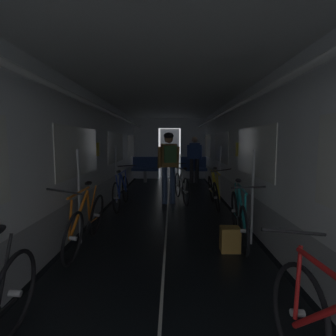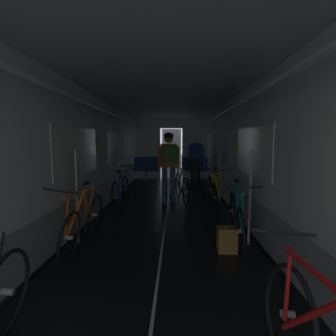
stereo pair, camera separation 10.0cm
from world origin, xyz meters
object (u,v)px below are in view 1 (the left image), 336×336
bench_seat_far_left (145,167)px  bench_seat_far_right (193,167)px  bicycle_blue (121,191)px  bicycle_white_in_aisle (182,186)px  person_cyclist_aisle (169,160)px  bicycle_orange (86,222)px  bicycle_teal (239,216)px  bicycle_yellow (214,191)px  backpack_on_floor (230,239)px  person_standing_near_bench (194,157)px

bench_seat_far_left → bench_seat_far_right: bearing=0.0°
bicycle_blue → bicycle_white_in_aisle: bicycle_blue is taller
person_cyclist_aisle → bench_seat_far_right: bearing=75.8°
bicycle_orange → bicycle_white_in_aisle: bearing=63.7°
bicycle_teal → bench_seat_far_right: bearing=92.1°
bicycle_white_in_aisle → bicycle_blue: bearing=-154.7°
bicycle_blue → bicycle_teal: same height
bicycle_yellow → bicycle_teal: bearing=-88.7°
bench_seat_far_left → bicycle_orange: bicycle_orange is taller
bench_seat_far_left → bicycle_blue: bearing=-92.4°
bench_seat_far_left → backpack_on_floor: size_ratio=2.89×
bench_seat_far_left → bicycle_yellow: bearing=-62.3°
bicycle_blue → bicycle_teal: 2.96m
bicycle_blue → person_cyclist_aisle: bearing=20.1°
bench_seat_far_left → person_standing_near_bench: size_ratio=0.58×
bench_seat_far_right → bicycle_white_in_aisle: (-0.56, -3.19, -0.18)m
bicycle_white_in_aisle → person_standing_near_bench: size_ratio=0.99×
bicycle_blue → bicycle_white_in_aisle: (1.40, 0.66, 0.00)m
bicycle_white_in_aisle → backpack_on_floor: bicycle_white_in_aisle is taller
bicycle_blue → person_cyclist_aisle: 1.35m
person_standing_near_bench → person_cyclist_aisle: bearing=-105.9°
bicycle_teal → backpack_on_floor: (-0.21, -0.39, -0.21)m
bench_seat_far_left → bicycle_white_in_aisle: bearing=-68.7°
bicycle_teal → bicycle_white_in_aisle: 2.78m
bench_seat_far_right → bicycle_yellow: size_ratio=0.58×
bicycle_blue → bicycle_white_in_aisle: 1.55m
bicycle_white_in_aisle → backpack_on_floor: 3.11m
bicycle_yellow → bicycle_orange: 3.24m
bicycle_yellow → bicycle_white_in_aisle: bearing=142.2°
bench_seat_far_left → person_cyclist_aisle: bearing=-75.0°
bicycle_blue → backpack_on_floor: size_ratio=4.97×
bicycle_orange → person_standing_near_bench: bearing=70.7°
bench_seat_far_right → bicycle_orange: size_ratio=0.58×
bench_seat_far_right → bicycle_teal: (0.22, -5.85, -0.18)m
bicycle_yellow → bicycle_orange: (-2.19, -2.40, -0.00)m
person_cyclist_aisle → bicycle_blue: bearing=-159.9°
backpack_on_floor → person_cyclist_aisle: bearing=107.5°
bicycle_yellow → bicycle_orange: same height
bench_seat_far_left → bicycle_teal: (2.02, -5.85, -0.18)m
bench_seat_far_right → bicycle_teal: 5.86m
person_standing_near_bench → backpack_on_floor: size_ratio=4.96×
bicycle_orange → bench_seat_far_right: bearing=71.8°
person_standing_near_bench → bench_seat_far_right: bearing=90.4°
bicycle_blue → bicycle_teal: size_ratio=1.00×
bicycle_yellow → bicycle_white_in_aisle: (-0.72, 0.56, 0.00)m
bicycle_yellow → bicycle_teal: (0.05, -2.10, 0.00)m
bench_seat_far_right → person_cyclist_aisle: 3.60m
bicycle_blue → person_standing_near_bench: bearing=60.5°
bicycle_orange → backpack_on_floor: bicycle_orange is taller
bench_seat_far_left → bench_seat_far_right: same height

